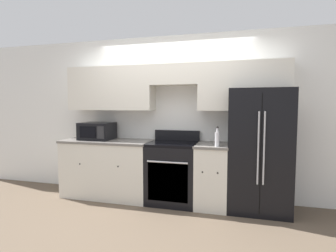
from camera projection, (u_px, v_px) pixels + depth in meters
name	position (u px, v px, depth m)	size (l,w,h in m)	color
ground_plane	(162.00, 209.00, 3.76)	(12.00, 12.00, 0.00)	brown
wall_back	(172.00, 106.00, 4.21)	(8.00, 0.39, 2.60)	white
lower_cabinets_left	(108.00, 168.00, 4.29)	(1.46, 0.64, 0.92)	silver
lower_cabinets_right	(212.00, 175.00, 3.85)	(0.48, 0.64, 0.92)	silver
oven_range	(173.00, 172.00, 4.00)	(0.74, 0.65, 1.08)	black
refrigerator	(259.00, 150.00, 3.72)	(0.83, 0.81, 1.71)	black
microwave	(97.00, 131.00, 4.33)	(0.52, 0.43, 0.28)	black
bottle	(217.00, 139.00, 3.58)	(0.06, 0.06, 0.27)	silver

